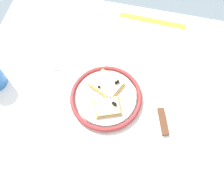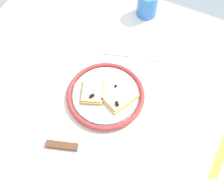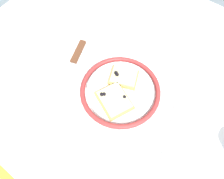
% 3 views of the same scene
% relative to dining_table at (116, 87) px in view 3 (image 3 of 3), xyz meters
% --- Properties ---
extents(ground_plane, '(6.00, 6.00, 0.00)m').
position_rel_dining_table_xyz_m(ground_plane, '(0.00, 0.00, -0.68)').
color(ground_plane, slate).
extents(dining_table, '(1.03, 0.94, 0.77)m').
position_rel_dining_table_xyz_m(dining_table, '(0.00, 0.00, 0.00)').
color(dining_table, white).
rests_on(dining_table, ground_plane).
extents(plate, '(0.24, 0.24, 0.02)m').
position_rel_dining_table_xyz_m(plate, '(-0.05, 0.05, 0.10)').
color(plate, white).
rests_on(plate, dining_table).
extents(pizza_slice_near, '(0.12, 0.11, 0.03)m').
position_rel_dining_table_xyz_m(pizza_slice_near, '(-0.05, 0.09, 0.11)').
color(pizza_slice_near, tan).
rests_on(pizza_slice_near, plate).
extents(pizza_slice_far, '(0.10, 0.09, 0.03)m').
position_rel_dining_table_xyz_m(pizza_slice_far, '(-0.03, 0.01, 0.11)').
color(pizza_slice_far, tan).
rests_on(pizza_slice_far, plate).
extents(knife, '(0.09, 0.23, 0.01)m').
position_rel_dining_table_xyz_m(knife, '(0.14, 0.04, 0.09)').
color(knife, silver).
rests_on(knife, dining_table).
extents(fork, '(0.08, 0.20, 0.00)m').
position_rel_dining_table_xyz_m(fork, '(-0.22, 0.05, 0.09)').
color(fork, '#B8B8B8').
rests_on(fork, dining_table).
extents(measuring_tape, '(0.26, 0.03, 0.00)m').
position_rel_dining_table_xyz_m(measuring_tape, '(0.05, 0.41, 0.09)').
color(measuring_tape, yellow).
rests_on(measuring_tape, dining_table).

